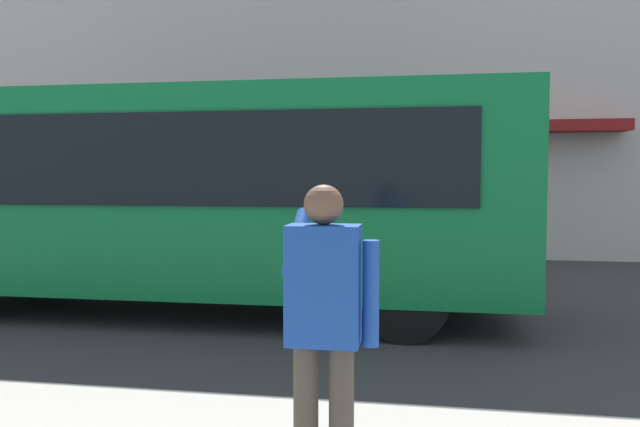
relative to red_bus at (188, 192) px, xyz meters
name	(u,v)px	position (x,y,z in m)	size (l,w,h in m)	color
ground_plane	(322,316)	(-1.87, -0.06, -1.68)	(60.00, 60.00, 0.00)	#38383A
building_facade_far	(368,6)	(-1.88, -6.86, 4.30)	(28.00, 1.55, 12.00)	beige
red_bus	(188,192)	(0.00, 0.00, 0.00)	(9.05, 2.54, 3.08)	#0F7238
pedestrian_photographer	(324,313)	(-2.68, 4.80, -0.54)	(0.53, 0.52, 1.70)	#4C4238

